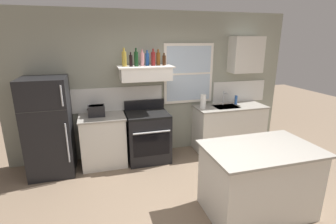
% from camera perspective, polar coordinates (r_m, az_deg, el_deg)
% --- Properties ---
extents(ground_plane, '(16.00, 16.00, 0.00)m').
position_cam_1_polar(ground_plane, '(3.44, 6.90, -23.55)').
color(ground_plane, '#7A6651').
extents(back_wall, '(5.40, 0.11, 2.70)m').
position_cam_1_polar(back_wall, '(4.85, -2.44, 6.21)').
color(back_wall, gray).
rests_on(back_wall, ground_plane).
extents(refrigerator, '(0.70, 0.72, 1.62)m').
position_cam_1_polar(refrigerator, '(4.55, -25.49, -3.12)').
color(refrigerator, black).
rests_on(refrigerator, ground_plane).
extents(counter_left_of_stove, '(0.79, 0.63, 0.91)m').
position_cam_1_polar(counter_left_of_stove, '(4.65, -14.45, -6.26)').
color(counter_left_of_stove, silver).
rests_on(counter_left_of_stove, ground_plane).
extents(toaster, '(0.30, 0.20, 0.19)m').
position_cam_1_polar(toaster, '(4.50, -15.97, 0.30)').
color(toaster, black).
rests_on(toaster, counter_left_of_stove).
extents(stove_range, '(0.76, 0.69, 1.09)m').
position_cam_1_polar(stove_range, '(4.69, -4.61, -5.47)').
color(stove_range, black).
rests_on(stove_range, ground_plane).
extents(range_hood_shelf, '(0.96, 0.52, 0.24)m').
position_cam_1_polar(range_hood_shelf, '(4.49, -5.19, 8.86)').
color(range_hood_shelf, white).
extents(bottle_champagne_gold_foil, '(0.08, 0.08, 0.31)m').
position_cam_1_polar(bottle_champagne_gold_foil, '(4.46, -9.94, 11.89)').
color(bottle_champagne_gold_foil, '#B29333').
rests_on(bottle_champagne_gold_foil, range_hood_shelf).
extents(bottle_balsamic_dark, '(0.06, 0.06, 0.24)m').
position_cam_1_polar(bottle_balsamic_dark, '(4.40, -8.46, 11.51)').
color(bottle_balsamic_dark, black).
rests_on(bottle_balsamic_dark, range_hood_shelf).
extents(bottle_dark_green_wine, '(0.07, 0.07, 0.31)m').
position_cam_1_polar(bottle_dark_green_wine, '(4.42, -7.26, 11.94)').
color(bottle_dark_green_wine, '#143819').
rests_on(bottle_dark_green_wine, range_hood_shelf).
extents(bottle_rose_pink, '(0.07, 0.07, 0.28)m').
position_cam_1_polar(bottle_rose_pink, '(4.45, -5.89, 11.88)').
color(bottle_rose_pink, '#C67F84').
rests_on(bottle_rose_pink, range_hood_shelf).
extents(bottle_blue_liqueur, '(0.07, 0.07, 0.27)m').
position_cam_1_polar(bottle_blue_liqueur, '(4.54, -4.75, 11.90)').
color(bottle_blue_liqueur, '#1E478C').
rests_on(bottle_blue_liqueur, range_hood_shelf).
extents(bottle_red_label_wine, '(0.07, 0.07, 0.29)m').
position_cam_1_polar(bottle_red_label_wine, '(4.51, -3.38, 12.05)').
color(bottle_red_label_wine, maroon).
rests_on(bottle_red_label_wine, range_hood_shelf).
extents(bottle_amber_wine, '(0.07, 0.07, 0.28)m').
position_cam_1_polar(bottle_amber_wine, '(4.57, -2.26, 12.04)').
color(bottle_amber_wine, brown).
rests_on(bottle_amber_wine, range_hood_shelf).
extents(bottle_brown_stout, '(0.06, 0.06, 0.22)m').
position_cam_1_polar(bottle_brown_stout, '(4.56, -0.89, 11.71)').
color(bottle_brown_stout, '#381E0F').
rests_on(bottle_brown_stout, range_hood_shelf).
extents(counter_right_with_sink, '(1.43, 0.63, 0.91)m').
position_cam_1_polar(counter_right_with_sink, '(5.30, 13.65, -3.39)').
color(counter_right_with_sink, silver).
rests_on(counter_right_with_sink, ground_plane).
extents(sink_faucet, '(0.03, 0.17, 0.28)m').
position_cam_1_polar(sink_faucet, '(5.16, 12.62, 3.42)').
color(sink_faucet, silver).
rests_on(sink_faucet, counter_right_with_sink).
extents(paper_towel_roll, '(0.11, 0.11, 0.27)m').
position_cam_1_polar(paper_towel_roll, '(4.87, 8.01, 2.41)').
color(paper_towel_roll, white).
rests_on(paper_towel_roll, counter_right_with_sink).
extents(dish_soap_bottle, '(0.06, 0.06, 0.18)m').
position_cam_1_polar(dish_soap_bottle, '(5.32, 15.20, 2.68)').
color(dish_soap_bottle, blue).
rests_on(dish_soap_bottle, counter_right_with_sink).
extents(kitchen_island, '(1.40, 0.90, 0.91)m').
position_cam_1_polar(kitchen_island, '(3.53, 19.77, -14.28)').
color(kitchen_island, silver).
rests_on(kitchen_island, ground_plane).
extents(upper_cabinet_right, '(0.64, 0.32, 0.70)m').
position_cam_1_polar(upper_cabinet_right, '(5.32, 17.32, 12.34)').
color(upper_cabinet_right, silver).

